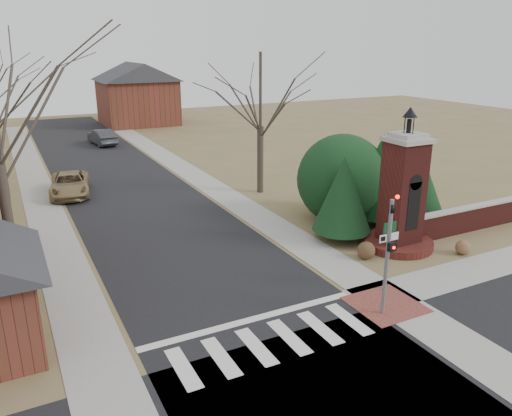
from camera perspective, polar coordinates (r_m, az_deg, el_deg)
ground at (r=15.88m, az=3.39°, el=-16.44°), size 120.00×120.00×0.00m
main_street at (r=35.04m, az=-15.14°, el=2.69°), size 8.00×70.00×0.01m
crosswalk_zone at (r=16.45m, az=1.93°, el=-15.02°), size 8.00×2.20×0.02m
stop_bar at (r=17.57m, az=-0.50°, el=-12.64°), size 8.00×0.35×0.02m
sidewalk_right_main at (r=36.40m, az=-7.15°, el=3.77°), size 2.00×60.00×0.02m
sidewalk_left at (r=34.42m, az=-23.59°, el=1.50°), size 2.00×60.00×0.02m
curb_apron at (r=19.06m, az=14.58°, el=-10.64°), size 2.40×2.40×0.02m
traffic_signal_pole at (r=17.37m, az=14.93°, el=-4.17°), size 0.28×0.41×4.50m
sign_post at (r=19.39m, az=14.89°, el=-3.81°), size 0.90×0.07×2.75m
brick_gate_monument at (r=23.60m, az=16.31°, el=0.59°), size 3.20×3.20×6.47m
brick_garden_wall at (r=27.24m, az=22.97°, el=-1.14°), size 7.50×0.50×1.30m
house_distant_right at (r=61.22m, az=-13.46°, el=12.73°), size 8.80×8.80×7.30m
evergreen_near at (r=23.88m, az=9.91°, el=1.61°), size 2.80×2.80×4.10m
evergreen_mid at (r=26.73m, az=14.10°, el=3.78°), size 3.40×3.40×4.70m
evergreen_far at (r=27.56m, az=18.50°, el=2.29°), size 2.40×2.40×3.30m
evergreen_mass at (r=26.83m, az=9.83°, el=3.68°), size 4.80×4.80×4.80m
bare_tree_3 at (r=30.78m, az=0.51°, el=13.89°), size 7.00×7.00×9.70m
pickup_truck at (r=33.29m, az=-20.51°, el=2.56°), size 3.00×5.22×1.37m
distant_car at (r=49.32m, az=-17.19°, el=7.77°), size 2.11×4.64×1.48m
dry_shrub_left at (r=22.52m, az=12.48°, el=-4.76°), size 0.78×0.78×0.78m
dry_shrub_right at (r=24.33m, az=22.58°, el=-4.16°), size 0.67×0.67×0.67m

